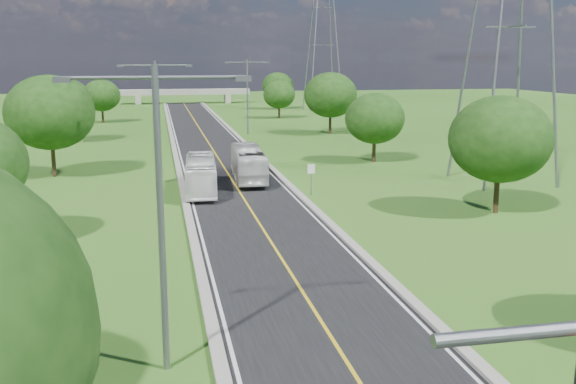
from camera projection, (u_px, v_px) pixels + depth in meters
name	position (u px, v px, depth m)	size (l,w,h in m)	color
ground	(216.00, 155.00, 68.64)	(260.00, 260.00, 0.00)	#2B5818
road	(211.00, 147.00, 74.38)	(8.00, 150.00, 0.06)	black
curb_left	(174.00, 147.00, 73.54)	(0.50, 150.00, 0.22)	gray
curb_right	(247.00, 145.00, 75.20)	(0.50, 150.00, 0.22)	gray
speed_limit_sign	(311.00, 174.00, 48.21)	(0.55, 0.09, 2.40)	slate
overpass	(183.00, 93.00, 144.86)	(30.00, 3.00, 3.20)	gray
streetlight_near_left	(160.00, 195.00, 20.21)	(5.90, 0.25, 10.00)	slate
streetlight_mid_left	(157.00, 111.00, 51.86)	(5.90, 0.25, 10.00)	slate
streetlight_far_right	(247.00, 90.00, 85.85)	(5.90, 0.25, 10.00)	slate
power_tower_near	(512.00, 9.00, 50.87)	(9.00, 6.40, 28.00)	slate
power_tower_far	(323.00, 37.00, 123.58)	(9.00, 6.40, 28.00)	slate
tree_lc	(50.00, 113.00, 54.97)	(7.56, 7.56, 8.79)	black
tree_ld	(64.00, 102.00, 77.72)	(6.72, 6.72, 7.82)	black
tree_le	(102.00, 95.00, 101.36)	(5.88, 5.88, 6.84)	black
tree_rb	(500.00, 139.00, 41.97)	(6.72, 6.72, 7.82)	black
tree_rc	(375.00, 118.00, 63.00)	(5.88, 5.88, 6.84)	black
tree_rd	(330.00, 95.00, 86.22)	(7.14, 7.14, 8.30)	black
tree_re	(279.00, 95.00, 109.00)	(5.46, 5.46, 6.35)	black
tree_rf	(278.00, 86.00, 128.74)	(6.30, 6.30, 7.33)	black
bus_outbound	(248.00, 163.00, 53.96)	(2.35, 10.04, 2.80)	silver
bus_inbound	(201.00, 175.00, 49.20)	(2.23, 9.54, 2.66)	white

